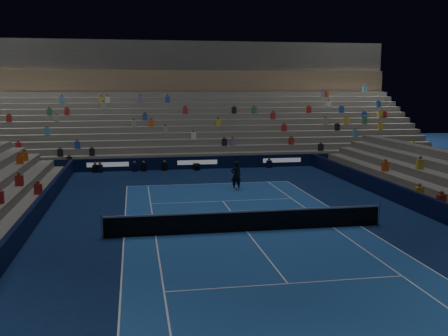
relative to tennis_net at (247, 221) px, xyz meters
name	(u,v)px	position (x,y,z in m)	size (l,w,h in m)	color
ground	(247,232)	(0.00, 0.00, -0.50)	(90.00, 90.00, 0.00)	#0B1D47
court_surface	(247,231)	(0.00, 0.00, -0.50)	(10.97, 23.77, 0.01)	#1B4A96
sponsor_barrier_far	(197,163)	(0.00, 18.50, 0.00)	(44.00, 0.25, 1.00)	black
sponsor_barrier_east	(442,212)	(9.70, 0.00, 0.00)	(0.25, 37.00, 1.00)	black
sponsor_barrier_west	(22,231)	(-9.70, 0.00, 0.00)	(0.25, 37.00, 1.00)	black
grandstand_main	(185,120)	(0.00, 27.90, 2.87)	(44.00, 15.20, 11.20)	slate
tennis_net	(247,221)	(0.00, 0.00, 0.00)	(12.90, 0.10, 1.10)	#B2B2B7
tennis_player	(236,175)	(1.39, 9.52, 0.44)	(0.69, 0.45, 1.89)	black
broadcast_camera	(196,167)	(-0.14, 17.83, -0.23)	(0.50, 0.89, 0.53)	black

